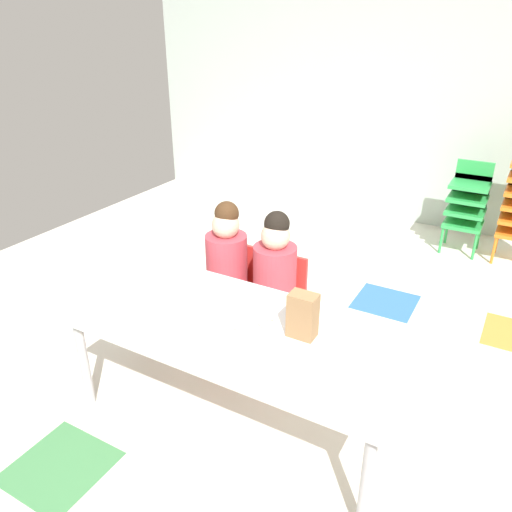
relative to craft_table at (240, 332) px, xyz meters
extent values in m
cube|color=silver|center=(-0.11, 0.63, -0.53)|extent=(5.74, 5.38, 0.02)
cube|color=#336BB2|center=(0.34, 1.53, -0.52)|extent=(0.43, 0.43, 0.00)
cube|color=orange|center=(-0.56, 0.63, -0.52)|extent=(0.43, 0.43, 0.00)
cube|color=#478C51|center=(-0.56, -0.72, -0.52)|extent=(0.43, 0.43, 0.00)
cube|color=#B2C1B7|center=(-0.11, 3.32, 0.86)|extent=(5.74, 0.10, 2.76)
cube|color=white|center=(0.00, 0.00, 0.03)|extent=(1.70, 0.78, 0.04)
cylinder|color=#B2B2B7|center=(-0.77, -0.33, -0.26)|extent=(0.05, 0.05, 0.53)
cylinder|color=#B2B2B7|center=(0.77, -0.33, -0.26)|extent=(0.05, 0.05, 0.53)
cylinder|color=#B2B2B7|center=(-0.77, 0.33, -0.26)|extent=(0.05, 0.05, 0.53)
cylinder|color=#B2B2B7|center=(0.77, 0.33, -0.26)|extent=(0.05, 0.05, 0.53)
cube|color=red|center=(-0.47, 0.61, -0.22)|extent=(0.32, 0.30, 0.03)
cube|color=red|center=(-0.47, 0.76, -0.07)|extent=(0.29, 0.02, 0.30)
cylinder|color=#BF3F4C|center=(-0.47, 0.61, 0.00)|extent=(0.32, 0.32, 0.38)
sphere|color=beige|center=(-0.47, 0.61, 0.26)|extent=(0.17, 0.17, 0.17)
sphere|color=#472D19|center=(-0.47, 0.62, 0.33)|extent=(0.15, 0.15, 0.15)
cylinder|color=red|center=(-0.61, 0.48, -0.37)|extent=(0.02, 0.02, 0.28)
cylinder|color=red|center=(-0.33, 0.48, -0.37)|extent=(0.02, 0.02, 0.28)
cylinder|color=red|center=(-0.61, 0.74, -0.37)|extent=(0.02, 0.02, 0.28)
cylinder|color=red|center=(-0.33, 0.74, -0.37)|extent=(0.02, 0.02, 0.28)
cube|color=red|center=(-0.13, 0.61, -0.22)|extent=(0.32, 0.30, 0.03)
cube|color=red|center=(-0.13, 0.76, -0.07)|extent=(0.29, 0.02, 0.30)
cylinder|color=#BF3F4C|center=(-0.13, 0.61, 0.00)|extent=(0.33, 0.33, 0.38)
sphere|color=beige|center=(-0.13, 0.61, 0.26)|extent=(0.17, 0.17, 0.17)
sphere|color=black|center=(-0.13, 0.62, 0.33)|extent=(0.15, 0.15, 0.15)
cylinder|color=red|center=(-0.27, 0.48, -0.37)|extent=(0.02, 0.02, 0.28)
cylinder|color=red|center=(0.01, 0.48, -0.37)|extent=(0.02, 0.02, 0.28)
cylinder|color=red|center=(-0.27, 0.74, -0.37)|extent=(0.02, 0.02, 0.28)
cylinder|color=red|center=(0.01, 0.74, -0.37)|extent=(0.02, 0.02, 0.28)
cube|color=green|center=(0.65, 2.75, -0.26)|extent=(0.32, 0.30, 0.03)
cube|color=green|center=(0.65, 2.89, -0.17)|extent=(0.30, 0.02, 0.18)
cube|color=green|center=(0.65, 2.75, -0.14)|extent=(0.32, 0.30, 0.03)
cube|color=green|center=(0.65, 2.89, -0.05)|extent=(0.30, 0.02, 0.18)
cube|color=green|center=(0.65, 2.75, -0.02)|extent=(0.32, 0.30, 0.03)
cube|color=green|center=(0.65, 2.89, 0.07)|extent=(0.30, 0.02, 0.18)
cube|color=green|center=(0.65, 2.75, 0.10)|extent=(0.32, 0.30, 0.03)
cube|color=green|center=(0.65, 2.89, 0.19)|extent=(0.30, 0.02, 0.18)
cylinder|color=green|center=(0.51, 2.62, -0.39)|extent=(0.02, 0.02, 0.26)
cylinder|color=green|center=(0.79, 2.62, -0.39)|extent=(0.02, 0.02, 0.26)
cylinder|color=green|center=(0.51, 2.88, -0.39)|extent=(0.02, 0.02, 0.26)
cylinder|color=green|center=(0.79, 2.88, -0.39)|extent=(0.02, 0.02, 0.26)
cylinder|color=orange|center=(0.94, 2.62, -0.39)|extent=(0.02, 0.02, 0.26)
cylinder|color=orange|center=(0.94, 2.88, -0.39)|extent=(0.02, 0.02, 0.26)
cube|color=#9E754C|center=(0.30, 0.06, 0.16)|extent=(0.13, 0.09, 0.22)
cylinder|color=white|center=(0.01, -0.10, 0.05)|extent=(0.18, 0.18, 0.01)
torus|color=white|center=(0.01, -0.10, 0.07)|extent=(0.11, 0.11, 0.03)
torus|color=white|center=(0.12, 0.07, 0.06)|extent=(0.11, 0.11, 0.03)
camera|label=1|loc=(1.07, -1.74, 1.39)|focal=34.92mm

